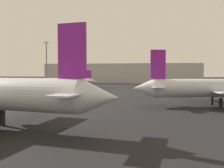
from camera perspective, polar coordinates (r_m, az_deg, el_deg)
The scene contains 4 objects.
airplane_on_taxiway at distance 51.57m, azimuth 24.22°, elevation -0.87°, with size 34.95×26.57×10.80m.
airplane_far_right at distance 106.64m, azimuth -9.99°, elevation 0.69°, with size 24.28×18.70×7.20m.
light_mast_left at distance 119.05m, azimuth -15.00°, elevation 5.17°, with size 2.40×0.50×20.63m.
terminal_building at distance 149.39m, azimuth 2.44°, elevation 2.51°, with size 89.94×24.05×11.28m, color #B7B7B2.
Camera 1 is at (2.81, -12.08, 6.69)m, focal length 39.30 mm.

